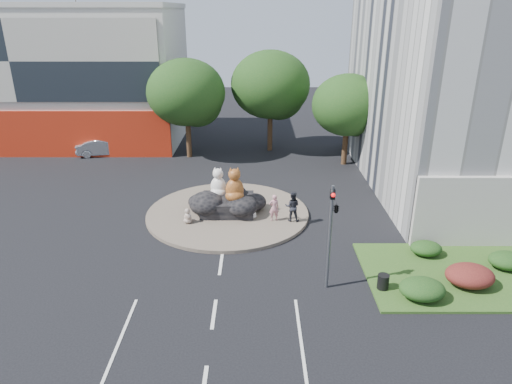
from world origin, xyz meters
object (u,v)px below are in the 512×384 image
(pedestrian_pink, at_px, (274,208))
(parked_car, at_px, (104,147))
(cat_tabby, at_px, (235,184))
(pedestrian_dark, at_px, (292,206))
(cat_white, at_px, (218,182))
(kitten_white, at_px, (253,212))
(kitten_calico, at_px, (188,215))
(litter_bin, at_px, (383,282))

(pedestrian_pink, relative_size, parked_car, 0.36)
(cat_tabby, relative_size, pedestrian_dark, 1.17)
(cat_white, height_order, pedestrian_pink, cat_white)
(parked_car, bearing_deg, cat_tabby, -148.57)
(cat_white, xyz_separation_m, kitten_white, (2.13, -1.23, -1.47))
(cat_tabby, relative_size, parked_car, 0.46)
(kitten_calico, distance_m, kitten_white, 3.88)
(pedestrian_dark, height_order, litter_bin, pedestrian_dark)
(pedestrian_pink, bearing_deg, kitten_white, -25.16)
(kitten_calico, xyz_separation_m, kitten_white, (3.82, 0.66, -0.09))
(kitten_calico, distance_m, litter_bin, 11.81)
(litter_bin, bearing_deg, kitten_white, 128.91)
(cat_tabby, bearing_deg, cat_white, 137.24)
(pedestrian_pink, height_order, parked_car, pedestrian_pink)
(cat_white, distance_m, kitten_white, 2.87)
(kitten_white, bearing_deg, pedestrian_pink, -36.36)
(kitten_white, distance_m, litter_bin, 9.43)
(litter_bin, bearing_deg, kitten_calico, 145.59)
(cat_tabby, xyz_separation_m, litter_bin, (7.02, -7.92, -1.69))
(pedestrian_pink, relative_size, litter_bin, 2.38)
(cat_tabby, bearing_deg, pedestrian_dark, -26.09)
(kitten_calico, bearing_deg, cat_tabby, 72.22)
(cat_tabby, height_order, litter_bin, cat_tabby)
(cat_tabby, height_order, parked_car, cat_tabby)
(cat_tabby, distance_m, pedestrian_dark, 3.70)
(kitten_white, bearing_deg, litter_bin, -72.93)
(kitten_calico, relative_size, parked_car, 0.21)
(cat_white, distance_m, litter_bin, 11.86)
(pedestrian_pink, bearing_deg, kitten_calico, -6.80)
(pedestrian_dark, distance_m, litter_bin, 7.87)
(kitten_white, relative_size, litter_bin, 1.11)
(pedestrian_pink, bearing_deg, parked_car, -54.42)
(pedestrian_pink, xyz_separation_m, litter_bin, (4.67, -7.01, -0.55))
(cat_white, bearing_deg, pedestrian_pink, -7.77)
(cat_white, relative_size, litter_bin, 2.76)
(pedestrian_pink, relative_size, pedestrian_dark, 0.90)
(cat_white, height_order, pedestrian_dark, cat_white)
(kitten_calico, bearing_deg, pedestrian_dark, 50.36)
(kitten_calico, relative_size, litter_bin, 1.38)
(kitten_white, height_order, pedestrian_pink, pedestrian_pink)
(cat_white, distance_m, cat_tabby, 1.22)
(kitten_white, bearing_deg, pedestrian_dark, -30.83)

